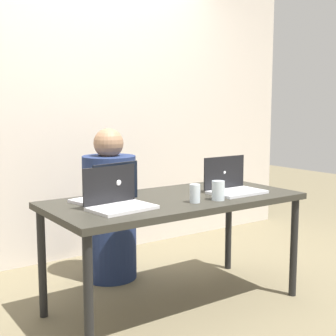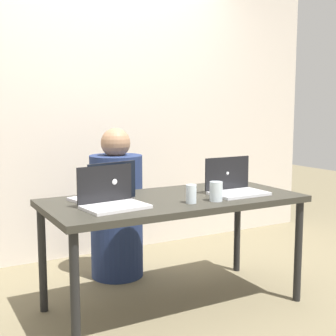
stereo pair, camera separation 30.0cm
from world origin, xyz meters
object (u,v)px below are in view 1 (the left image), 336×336
object	(u,v)px
laptop_back_left	(107,194)
water_glass_center	(195,195)
water_glass_right	(218,192)
person_at_center	(110,212)
laptop_front_left	(118,200)
laptop_front_right	(233,185)

from	to	relation	value
laptop_back_left	water_glass_center	distance (m)	0.53
water_glass_right	person_at_center	bearing A→B (deg)	106.79
person_at_center	laptop_back_left	size ratio (longest dim) A/B	2.95
water_glass_center	water_glass_right	bearing A→B (deg)	-7.61
water_glass_right	laptop_back_left	bearing A→B (deg)	150.89
laptop_back_left	laptop_front_left	xyz separation A→B (m)	(-0.03, -0.19, -0.00)
laptop_front_right	laptop_front_left	xyz separation A→B (m)	(-0.87, 0.01, -0.00)
laptop_front_right	water_glass_center	xyz separation A→B (m)	(-0.41, -0.12, -0.00)
person_at_center	laptop_front_right	world-z (taller)	person_at_center
laptop_back_left	water_glass_center	size ratio (longest dim) A/B	3.44
person_at_center	laptop_back_left	bearing A→B (deg)	78.20
person_at_center	water_glass_right	distance (m)	0.99
laptop_back_left	water_glass_center	bearing A→B (deg)	131.69
laptop_front_right	water_glass_right	distance (m)	0.28
person_at_center	water_glass_center	distance (m)	0.94
laptop_front_right	laptop_back_left	xyz separation A→B (m)	(-0.84, 0.19, 0.00)
laptop_back_left	water_glass_center	xyz separation A→B (m)	(0.43, -0.31, -0.00)
water_glass_right	laptop_front_right	bearing A→B (deg)	29.37
laptop_front_right	laptop_front_left	size ratio (longest dim) A/B	0.95
laptop_back_left	water_glass_right	bearing A→B (deg)	138.30
laptop_front_left	water_glass_center	xyz separation A→B (m)	(0.46, -0.12, -0.00)
person_at_center	laptop_back_left	distance (m)	0.72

